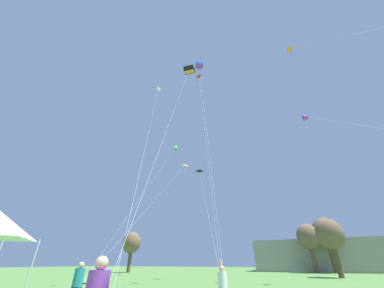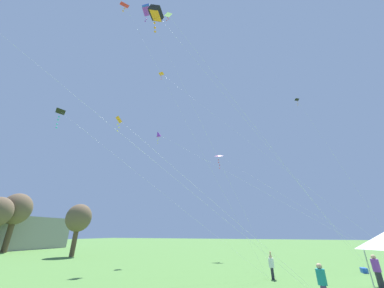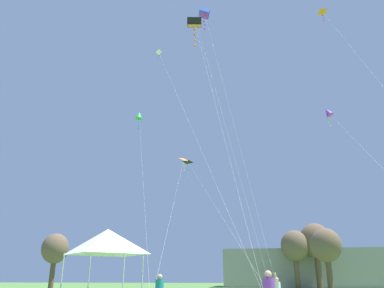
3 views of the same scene
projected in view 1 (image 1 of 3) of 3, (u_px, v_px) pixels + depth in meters
The scene contains 16 objects.
distant_building at pixel (325, 256), 47.91m from camera, with size 28.71×15.18×6.08m, color gray.
tree_far_centre at pixel (326, 233), 42.20m from camera, with size 4.82×4.82×9.73m.
tree_far_right at pixel (308, 237), 42.26m from camera, with size 4.26×4.26×8.59m.
tree_near_right at pixel (330, 235), 29.00m from camera, with size 3.50×3.50×7.06m.
tree_far_left at pixel (132, 243), 44.25m from camera, with size 3.66×3.66×7.39m.
person_white_shirt at pixel (223, 285), 8.63m from camera, with size 0.37×0.37×1.80m.
person_teal_shirt at pixel (77, 283), 8.84m from camera, with size 0.40×0.40×1.70m.
kite_black_box_0 at pixel (189, 70), 28.41m from camera, with size 5.73×15.29×24.75m.
kite_orange_delta_1 at pixel (184, 166), 23.60m from camera, with size 1.14×12.74×11.48m.
kite_purple_diamond_2 at pixel (304, 117), 24.70m from camera, with size 1.74×24.81×17.06m.
kite_orange_delta_3 at pixel (290, 50), 30.37m from camera, with size 2.25×26.02×29.04m.
kite_blue_box_4 at pixel (199, 66), 30.64m from camera, with size 5.60×10.63×27.01m.
kite_white_delta_5 at pixel (158, 91), 23.73m from camera, with size 7.99×11.71×19.44m.
kite_black_delta_7 at pixel (199, 172), 29.26m from camera, with size 8.00×15.81×12.95m.
kite_red_delta_9 at pixel (199, 77), 32.97m from camera, with size 6.23×12.38×27.46m.
kite_green_diamond_10 at pixel (176, 147), 41.79m from camera, with size 9.90×25.42×22.12m.
Camera 1 is at (4.05, -0.54, 1.66)m, focal length 20.00 mm.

